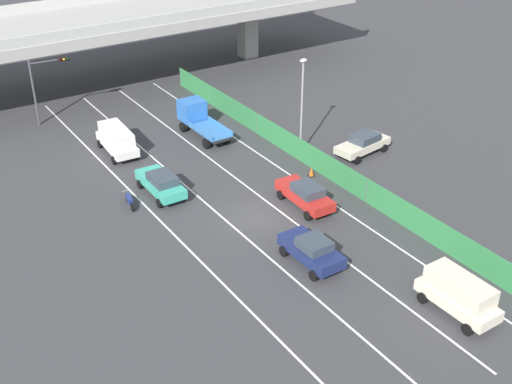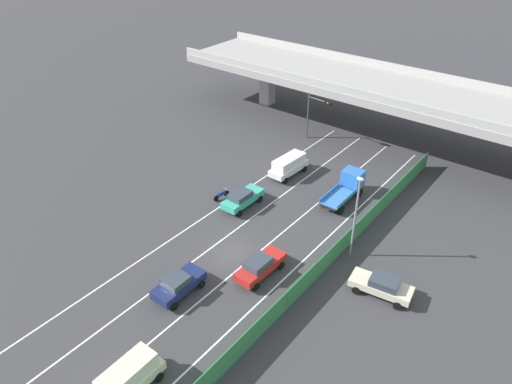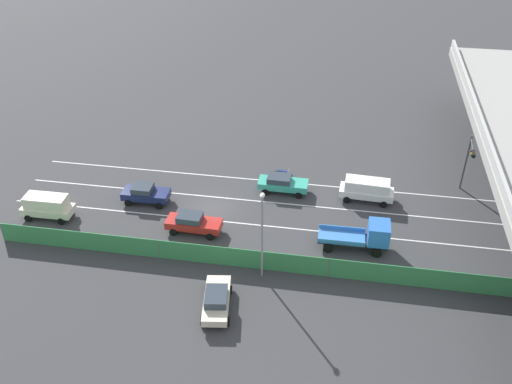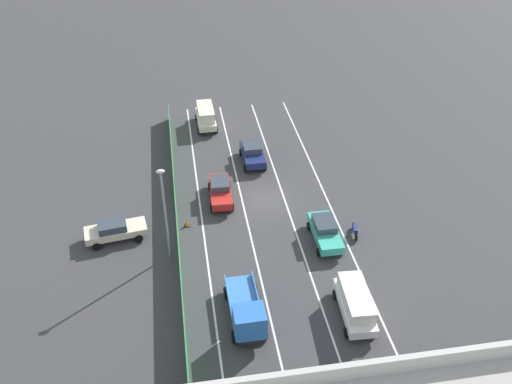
# 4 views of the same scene
# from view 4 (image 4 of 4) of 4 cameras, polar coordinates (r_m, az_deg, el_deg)

# --- Properties ---
(ground_plane) EXTENTS (300.00, 300.00, 0.00)m
(ground_plane) POSITION_cam_4_polar(r_m,az_deg,el_deg) (47.59, 0.75, -0.80)
(ground_plane) COLOR #38383A
(lane_line_left_edge) EXTENTS (0.14, 44.47, 0.01)m
(lane_line_left_edge) POSITION_cam_4_polar(r_m,az_deg,el_deg) (45.41, 8.37, -3.26)
(lane_line_left_edge) COLOR silver
(lane_line_left_edge) RESTS_ON ground
(lane_line_mid_left) EXTENTS (0.14, 44.47, 0.01)m
(lane_line_mid_left) POSITION_cam_4_polar(r_m,az_deg,el_deg) (44.59, 3.95, -3.74)
(lane_line_mid_left) COLOR silver
(lane_line_mid_left) RESTS_ON ground
(lane_line_mid_right) EXTENTS (0.14, 44.47, 0.01)m
(lane_line_mid_right) POSITION_cam_4_polar(r_m,az_deg,el_deg) (44.04, -0.62, -4.21)
(lane_line_mid_right) COLOR silver
(lane_line_mid_right) RESTS_ON ground
(lane_line_right_edge) EXTENTS (0.14, 44.47, 0.01)m
(lane_line_right_edge) POSITION_cam_4_polar(r_m,az_deg,el_deg) (43.79, -5.27, -4.66)
(lane_line_right_edge) COLOR silver
(lane_line_right_edge) RESTS_ON ground
(green_fence) EXTENTS (0.10, 40.57, 1.80)m
(green_fence) POSITION_cam_4_polar(r_m,az_deg,el_deg) (43.21, -7.98, -4.00)
(green_fence) COLOR #338447
(green_fence) RESTS_ON ground
(car_van_white) EXTENTS (2.27, 4.97, 2.10)m
(car_van_white) POSITION_cam_4_polar(r_m,az_deg,el_deg) (37.53, 10.08, -10.99)
(car_van_white) COLOR silver
(car_van_white) RESTS_ON ground
(car_sedan_red) EXTENTS (2.05, 4.75, 1.71)m
(car_sedan_red) POSITION_cam_4_polar(r_m,az_deg,el_deg) (47.26, -3.65, 0.22)
(car_sedan_red) COLOR red
(car_sedan_red) RESTS_ON ground
(car_sedan_navy) EXTENTS (2.09, 4.26, 1.71)m
(car_sedan_navy) POSITION_cam_4_polar(r_m,az_deg,el_deg) (52.13, -0.35, 3.95)
(car_sedan_navy) COLOR navy
(car_sedan_navy) RESTS_ON ground
(car_taxi_teal) EXTENTS (2.02, 4.62, 1.66)m
(car_taxi_teal) POSITION_cam_4_polar(r_m,az_deg,el_deg) (43.16, 7.04, -3.92)
(car_taxi_teal) COLOR teal
(car_taxi_teal) RESTS_ON ground
(car_van_cream) EXTENTS (2.05, 4.50, 2.18)m
(car_van_cream) POSITION_cam_4_polar(r_m,az_deg,el_deg) (58.32, -5.13, 7.75)
(car_van_cream) COLOR beige
(car_van_cream) RESTS_ON ground
(flatbed_truck_blue) EXTENTS (2.29, 5.70, 2.53)m
(flatbed_truck_blue) POSITION_cam_4_polar(r_m,az_deg,el_deg) (36.11, -0.90, -12.37)
(flatbed_truck_blue) COLOR black
(flatbed_truck_blue) RESTS_ON ground
(motorcycle) EXTENTS (0.60, 1.94, 0.93)m
(motorcycle) POSITION_cam_4_polar(r_m,az_deg,el_deg) (44.30, 10.04, -3.83)
(motorcycle) COLOR black
(motorcycle) RESTS_ON ground
(parked_sedan_cream) EXTENTS (4.86, 2.52, 1.62)m
(parked_sedan_cream) POSITION_cam_4_polar(r_m,az_deg,el_deg) (44.30, -14.15, -3.73)
(parked_sedan_cream) COLOR beige
(parked_sedan_cream) RESTS_ON ground
(street_lamp) EXTENTS (0.60, 0.36, 7.62)m
(street_lamp) POSITION_cam_4_polar(r_m,az_deg,el_deg) (39.67, -9.30, -1.44)
(street_lamp) COLOR gray
(street_lamp) RESTS_ON ground
(traffic_cone) EXTENTS (0.47, 0.47, 0.68)m
(traffic_cone) POSITION_cam_4_polar(r_m,az_deg,el_deg) (44.91, -7.02, -3.11)
(traffic_cone) COLOR orange
(traffic_cone) RESTS_ON ground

